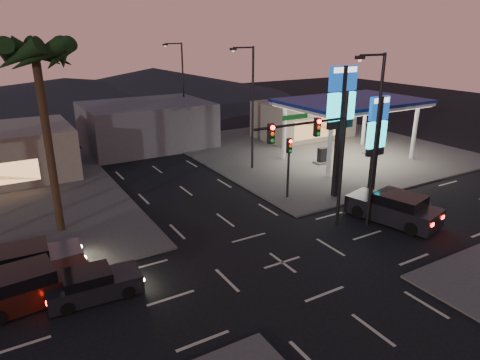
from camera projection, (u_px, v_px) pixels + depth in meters
ground at (282, 262)px, 21.59m from camera, size 140.00×140.00×0.00m
corner_lot_ne at (318, 149)px, 42.28m from camera, size 24.00×24.00×0.12m
gas_station at (352, 104)px, 37.39m from camera, size 12.20×8.20×5.47m
convenience_store at (303, 119)px, 46.68m from camera, size 10.00×6.00×4.00m
pylon_sign_tall at (341, 106)px, 28.06m from camera, size 2.20×0.35×9.00m
pylon_sign_short at (377, 131)px, 29.02m from camera, size 1.60×0.35×7.00m
traffic_signal_mast at (320, 144)px, 23.31m from camera, size 6.10×0.39×8.00m
pedestal_signal at (289, 158)px, 28.96m from camera, size 0.32×0.39×4.30m
streetlight_near at (374, 133)px, 23.80m from camera, size 2.14×0.25×10.00m
streetlight_mid at (251, 102)px, 34.37m from camera, size 2.14×0.25×10.00m
streetlight_far at (181, 84)px, 45.76m from camera, size 2.14×0.25×10.00m
palm_a at (36, 65)px, 21.90m from camera, size 4.41×4.41×10.86m
building_far_mid at (147, 125)px, 42.97m from camera, size 12.00×9.00×4.40m
hill_right at (154, 82)px, 76.77m from camera, size 50.00×50.00×5.00m
hill_center at (66, 90)px, 69.72m from camera, size 60.00×60.00×4.00m
car_lane_a_front at (93, 285)px, 18.60m from camera, size 4.13×1.89×1.32m
car_lane_a_mid at (30, 286)px, 18.21m from camera, size 5.17×2.49×1.64m
car_lane_b_front at (28, 263)px, 20.14m from camera, size 4.90×2.22×1.57m
suv_station at (394, 208)px, 26.05m from camera, size 3.51×5.79×1.81m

